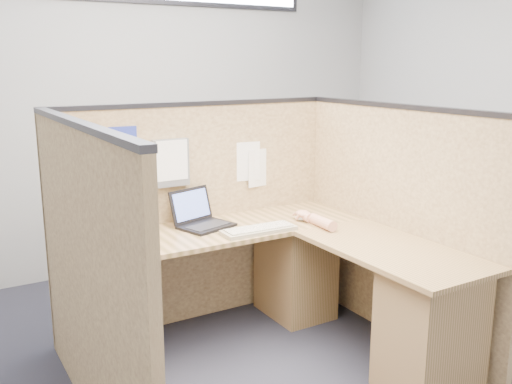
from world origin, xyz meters
TOP-DOWN VIEW (x-y plane):
  - floor at (0.00, 0.00)m, footprint 5.00×5.00m
  - wall_back at (0.00, 2.25)m, footprint 5.00×0.00m
  - cubicle_partitions at (0.00, 0.43)m, footprint 2.06×1.83m
  - l_desk at (0.18, 0.29)m, footprint 1.95×1.75m
  - laptop at (-0.07, 0.80)m, footprint 0.38×0.40m
  - keyboard at (0.17, 0.48)m, footprint 0.49×0.18m
  - mouse at (0.57, 0.55)m, footprint 0.12×0.10m
  - hand_forearm at (0.58, 0.42)m, footprint 0.11×0.38m
  - blue_poster at (-0.52, 0.97)m, footprint 0.18×0.02m
  - american_flag at (-0.49, 0.96)m, footprint 0.20×0.01m
  - file_holder at (-0.22, 0.94)m, footprint 0.24×0.05m
  - paper_left at (0.36, 0.97)m, footprint 0.22×0.03m
  - paper_right at (0.48, 0.97)m, footprint 0.21×0.04m

SIDE VIEW (x-z plane):
  - floor at x=0.00m, z-range 0.00..0.00m
  - l_desk at x=0.18m, z-range 0.03..0.76m
  - keyboard at x=0.17m, z-range 0.73..0.76m
  - mouse at x=0.57m, z-range 0.73..0.77m
  - hand_forearm at x=0.58m, z-range 0.73..0.81m
  - cubicle_partitions at x=0.00m, z-range 0.00..1.53m
  - laptop at x=-0.07m, z-range 0.67..0.91m
  - paper_right at x=0.48m, z-range 0.90..1.18m
  - paper_left at x=0.36m, z-range 0.96..1.23m
  - file_holder at x=-0.22m, z-range 0.99..1.30m
  - american_flag at x=-0.49m, z-range 1.03..1.37m
  - blue_poster at x=-0.52m, z-range 1.15..1.39m
  - wall_back at x=0.00m, z-range -1.10..3.90m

